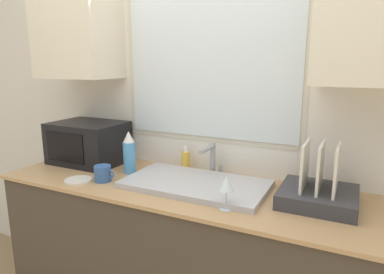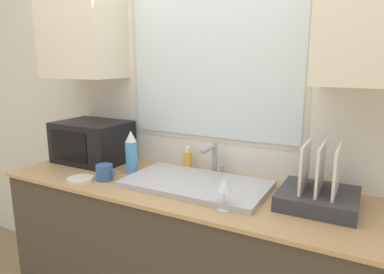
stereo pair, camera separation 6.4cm
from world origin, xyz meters
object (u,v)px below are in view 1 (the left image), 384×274
dish_rack (318,192)px  wine_glass (226,185)px  spray_bottle (129,153)px  mug_near_sink (103,173)px  soap_bottle (186,160)px  faucet (212,156)px  microwave (89,142)px

dish_rack → wine_glass: 0.44m
spray_bottle → mug_near_sink: size_ratio=2.04×
soap_bottle → faucet: bearing=-8.8°
soap_bottle → mug_near_sink: 0.50m
dish_rack → spray_bottle: bearing=-179.4°
faucet → dish_rack: bearing=-14.7°
wine_glass → faucet: bearing=120.9°
faucet → mug_near_sink: faucet is taller
faucet → microwave: microwave is taller
microwave → soap_bottle: bearing=11.0°
dish_rack → soap_bottle: bearing=166.6°
soap_bottle → mug_near_sink: (-0.32, -0.38, -0.02)m
dish_rack → spray_bottle: (-1.07, -0.01, 0.06)m
spray_bottle → soap_bottle: 0.34m
dish_rack → soap_bottle: (-0.79, 0.19, 0.00)m
microwave → dish_rack: size_ratio=1.33×
faucet → mug_near_sink: 0.62m
wine_glass → soap_bottle: bearing=134.4°
dish_rack → spray_bottle: dish_rack is taller
spray_bottle → dish_rack: bearing=0.6°
faucet → dish_rack: (0.61, -0.16, -0.06)m
mug_near_sink → spray_bottle: bearing=75.4°
faucet → mug_near_sink: (-0.51, -0.35, -0.07)m
microwave → wine_glass: (1.08, -0.31, -0.02)m
wine_glass → microwave: bearing=164.2°
microwave → wine_glass: size_ratio=2.95×
spray_bottle → wine_glass: spray_bottle is taller
faucet → dish_rack: dish_rack is taller
spray_bottle → mug_near_sink: (-0.05, -0.18, -0.08)m
faucet → spray_bottle: bearing=-159.6°
faucet → soap_bottle: faucet is taller
faucet → spray_bottle: (-0.46, -0.17, 0.01)m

